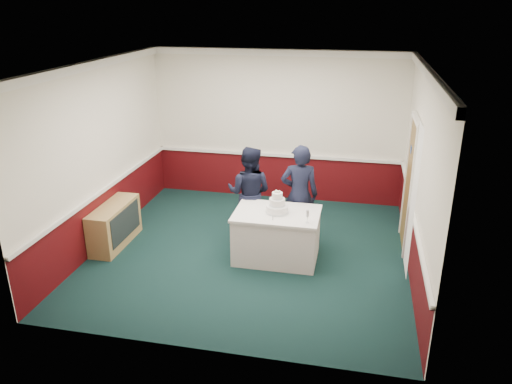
% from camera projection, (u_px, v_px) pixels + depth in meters
% --- Properties ---
extents(ground, '(5.00, 5.00, 0.00)m').
position_uv_depth(ground, '(250.00, 252.00, 8.17)').
color(ground, black).
rests_on(ground, ground).
extents(room_shell, '(5.00, 5.00, 3.00)m').
position_uv_depth(room_shell, '(263.00, 126.00, 8.00)').
color(room_shell, silver).
rests_on(room_shell, ground).
extents(sideboard, '(0.41, 1.20, 0.70)m').
position_uv_depth(sideboard, '(115.00, 225.00, 8.32)').
color(sideboard, tan).
rests_on(sideboard, ground).
extents(cake_table, '(1.32, 0.92, 0.79)m').
position_uv_depth(cake_table, '(277.00, 235.00, 7.84)').
color(cake_table, white).
rests_on(cake_table, ground).
extents(wedding_cake, '(0.35, 0.35, 0.36)m').
position_uv_depth(wedding_cake, '(277.00, 206.00, 7.66)').
color(wedding_cake, white).
rests_on(wedding_cake, cake_table).
extents(cake_knife, '(0.06, 0.22, 0.00)m').
position_uv_depth(cake_knife, '(273.00, 217.00, 7.53)').
color(cake_knife, silver).
rests_on(cake_knife, cake_table).
extents(champagne_flute, '(0.05, 0.05, 0.21)m').
position_uv_depth(champagne_flute, '(308.00, 214.00, 7.30)').
color(champagne_flute, silver).
rests_on(champagne_flute, cake_table).
extents(person_man, '(0.83, 0.67, 1.62)m').
position_uv_depth(person_man, '(249.00, 193.00, 8.43)').
color(person_man, black).
rests_on(person_man, ground).
extents(person_woman, '(0.68, 0.50, 1.71)m').
position_uv_depth(person_woman, '(299.00, 195.00, 8.21)').
color(person_woman, black).
rests_on(person_woman, ground).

